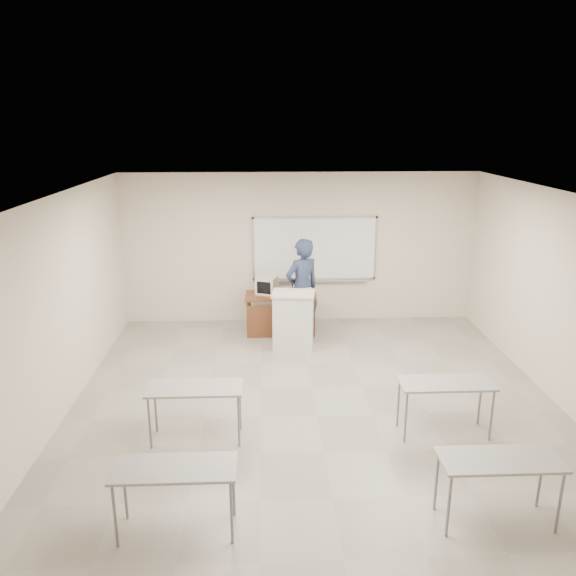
{
  "coord_description": "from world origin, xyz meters",
  "views": [
    {
      "loc": [
        -0.71,
        -6.93,
        3.92
      ],
      "look_at": [
        -0.31,
        2.2,
        1.21
      ],
      "focal_mm": 35.0,
      "sensor_mm": 36.0,
      "label": 1
    }
  ],
  "objects_px": {
    "instructor_desk": "(281,307)",
    "podium": "(293,320)",
    "whiteboard": "(315,249)",
    "laptop": "(302,294)",
    "mouse": "(291,293)",
    "presenter": "(302,289)",
    "keyboard": "(302,290)",
    "crt_monitor": "(268,285)"
  },
  "relations": [
    {
      "from": "whiteboard",
      "to": "presenter",
      "type": "relative_size",
      "value": 1.3
    },
    {
      "from": "instructor_desk",
      "to": "laptop",
      "type": "distance_m",
      "value": 0.49
    },
    {
      "from": "whiteboard",
      "to": "keyboard",
      "type": "relative_size",
      "value": 5.71
    },
    {
      "from": "crt_monitor",
      "to": "presenter",
      "type": "relative_size",
      "value": 0.21
    },
    {
      "from": "whiteboard",
      "to": "keyboard",
      "type": "distance_m",
      "value": 1.49
    },
    {
      "from": "whiteboard",
      "to": "podium",
      "type": "xyz_separation_m",
      "value": [
        -0.5,
        -1.47,
        -0.96
      ]
    },
    {
      "from": "keyboard",
      "to": "presenter",
      "type": "distance_m",
      "value": 0.4
    },
    {
      "from": "instructor_desk",
      "to": "laptop",
      "type": "relative_size",
      "value": 4.31
    },
    {
      "from": "mouse",
      "to": "presenter",
      "type": "distance_m",
      "value": 0.47
    },
    {
      "from": "whiteboard",
      "to": "crt_monitor",
      "type": "relative_size",
      "value": 6.12
    },
    {
      "from": "whiteboard",
      "to": "keyboard",
      "type": "height_order",
      "value": "whiteboard"
    },
    {
      "from": "whiteboard",
      "to": "presenter",
      "type": "height_order",
      "value": "whiteboard"
    },
    {
      "from": "instructor_desk",
      "to": "podium",
      "type": "relative_size",
      "value": 1.3
    },
    {
      "from": "laptop",
      "to": "keyboard",
      "type": "xyz_separation_m",
      "value": [
        -0.05,
        -0.59,
        0.24
      ]
    },
    {
      "from": "whiteboard",
      "to": "instructor_desk",
      "type": "relative_size",
      "value": 1.83
    },
    {
      "from": "whiteboard",
      "to": "mouse",
      "type": "height_order",
      "value": "whiteboard"
    },
    {
      "from": "instructor_desk",
      "to": "laptop",
      "type": "height_order",
      "value": "laptop"
    },
    {
      "from": "whiteboard",
      "to": "presenter",
      "type": "bearing_deg",
      "value": -107.52
    },
    {
      "from": "instructor_desk",
      "to": "mouse",
      "type": "xyz_separation_m",
      "value": [
        0.2,
        0.16,
        0.24
      ]
    },
    {
      "from": "podium",
      "to": "keyboard",
      "type": "xyz_separation_m",
      "value": [
        0.15,
        0.08,
        0.53
      ]
    },
    {
      "from": "laptop",
      "to": "instructor_desk",
      "type": "bearing_deg",
      "value": 165.51
    },
    {
      "from": "mouse",
      "to": "keyboard",
      "type": "bearing_deg",
      "value": -89.37
    },
    {
      "from": "crt_monitor",
      "to": "laptop",
      "type": "relative_size",
      "value": 1.29
    },
    {
      "from": "instructor_desk",
      "to": "keyboard",
      "type": "relative_size",
      "value": 3.11
    },
    {
      "from": "podium",
      "to": "laptop",
      "type": "relative_size",
      "value": 3.31
    },
    {
      "from": "laptop",
      "to": "keyboard",
      "type": "height_order",
      "value": "keyboard"
    },
    {
      "from": "mouse",
      "to": "presenter",
      "type": "height_order",
      "value": "presenter"
    },
    {
      "from": "laptop",
      "to": "podium",
      "type": "bearing_deg",
      "value": -118.83
    },
    {
      "from": "instructor_desk",
      "to": "whiteboard",
      "type": "bearing_deg",
      "value": 49.14
    },
    {
      "from": "crt_monitor",
      "to": "laptop",
      "type": "bearing_deg",
      "value": -1.86
    },
    {
      "from": "mouse",
      "to": "keyboard",
      "type": "relative_size",
      "value": 0.25
    },
    {
      "from": "instructor_desk",
      "to": "podium",
      "type": "height_order",
      "value": "podium"
    },
    {
      "from": "podium",
      "to": "keyboard",
      "type": "height_order",
      "value": "keyboard"
    },
    {
      "from": "whiteboard",
      "to": "laptop",
      "type": "distance_m",
      "value": 1.08
    },
    {
      "from": "laptop",
      "to": "mouse",
      "type": "distance_m",
      "value": 0.27
    },
    {
      "from": "instructor_desk",
      "to": "podium",
      "type": "xyz_separation_m",
      "value": [
        0.2,
        -0.69,
        -0.01
      ]
    },
    {
      "from": "instructor_desk",
      "to": "mouse",
      "type": "bearing_deg",
      "value": 39.86
    },
    {
      "from": "keyboard",
      "to": "laptop",
      "type": "bearing_deg",
      "value": 66.13
    },
    {
      "from": "mouse",
      "to": "laptop",
      "type": "bearing_deg",
      "value": -51.71
    },
    {
      "from": "crt_monitor",
      "to": "presenter",
      "type": "distance_m",
      "value": 0.78
    },
    {
      "from": "whiteboard",
      "to": "laptop",
      "type": "height_order",
      "value": "whiteboard"
    },
    {
      "from": "instructor_desk",
      "to": "presenter",
      "type": "relative_size",
      "value": 0.71
    }
  ]
}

